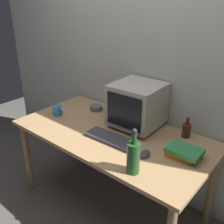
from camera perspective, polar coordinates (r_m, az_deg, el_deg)
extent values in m
plane|color=#56514C|center=(2.57, 0.00, -19.16)|extent=(6.00, 6.00, 0.00)
cube|color=beige|center=(2.30, 7.72, 11.11)|extent=(4.00, 0.08, 2.50)
cube|color=tan|center=(2.13, 0.00, -4.78)|extent=(1.61, 0.82, 0.03)
cylinder|color=olive|center=(2.63, -17.87, -9.40)|extent=(0.06, 0.06, 0.72)
cylinder|color=olive|center=(2.99, -6.65, -3.96)|extent=(0.06, 0.06, 0.72)
cylinder|color=olive|center=(2.31, 20.89, -15.16)|extent=(0.06, 0.06, 0.72)
cube|color=#B2AD9E|center=(2.23, 5.36, -2.64)|extent=(0.29, 0.25, 0.03)
cube|color=#B2AD9E|center=(2.15, 5.56, 1.75)|extent=(0.39, 0.39, 0.34)
cube|color=black|center=(2.00, 2.55, 0.05)|extent=(0.31, 0.02, 0.27)
cube|color=#3F3F47|center=(2.01, -0.27, -5.81)|extent=(0.43, 0.17, 0.02)
ellipsoid|color=#3F3F47|center=(1.84, 7.21, -8.95)|extent=(0.07, 0.11, 0.04)
cylinder|color=#1E4C23|center=(1.64, 4.65, -9.94)|extent=(0.08, 0.08, 0.21)
cylinder|color=#1E4C23|center=(1.56, 4.83, -5.72)|extent=(0.03, 0.03, 0.07)
sphere|color=#262626|center=(1.54, 4.89, -4.22)|extent=(0.03, 0.03, 0.03)
cylinder|color=#472314|center=(2.11, 15.84, -3.92)|extent=(0.07, 0.07, 0.11)
cylinder|color=#472314|center=(2.08, 16.08, -2.13)|extent=(0.02, 0.02, 0.04)
sphere|color=#262626|center=(2.07, 16.16, -1.45)|extent=(0.03, 0.03, 0.03)
cube|color=orange|center=(1.88, 14.86, -8.78)|extent=(0.20, 0.16, 0.04)
cube|color=#33894C|center=(1.86, 15.52, -8.06)|extent=(0.23, 0.17, 0.03)
cylinder|color=#3370B2|center=(2.45, -11.82, 0.33)|extent=(0.08, 0.08, 0.09)
torus|color=#3370B2|center=(2.41, -11.05, 0.10)|extent=(0.06, 0.01, 0.06)
cylinder|color=#595B66|center=(2.51, -3.44, 0.93)|extent=(0.12, 0.12, 0.04)
cylinder|color=black|center=(2.39, -0.28, 1.06)|extent=(0.09, 0.09, 0.15)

